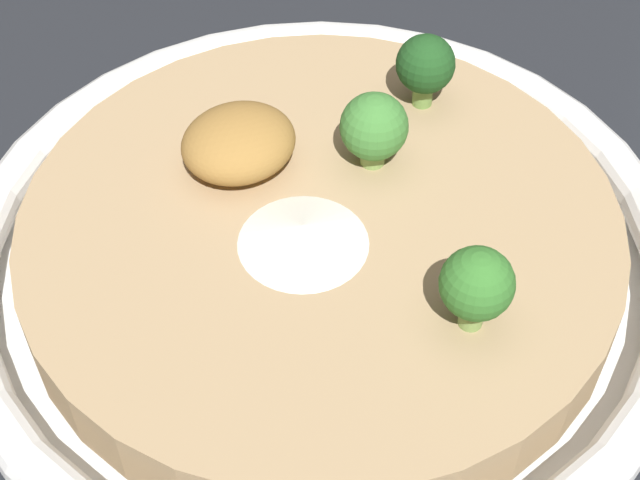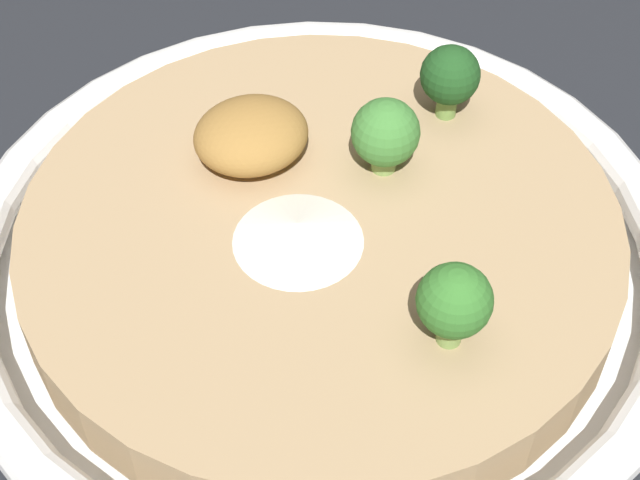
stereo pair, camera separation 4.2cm
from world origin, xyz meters
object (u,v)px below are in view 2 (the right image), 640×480
broccoli_right (385,134)px  broccoli_back_right (450,77)px  risotto_bowl (320,247)px  broccoli_front_right (454,302)px

broccoli_right → broccoli_back_right: size_ratio=0.98×
risotto_bowl → broccoli_front_right: bearing=-77.7°
risotto_bowl → broccoli_right: bearing=22.0°
broccoli_right → broccoli_front_right: 0.10m
broccoli_right → broccoli_back_right: 0.05m
broccoli_right → broccoli_back_right: bearing=24.9°
risotto_bowl → broccoli_right: size_ratio=8.88×
risotto_bowl → broccoli_back_right: broccoli_back_right is taller
broccoli_front_right → broccoli_back_right: (0.06, 0.11, -0.00)m
broccoli_back_right → broccoli_right: bearing=-155.1°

